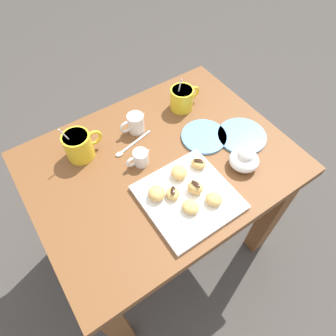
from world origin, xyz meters
name	(u,v)px	position (x,y,z in m)	size (l,w,h in m)	color
ground_plane	(163,240)	(0.00, 0.00, 0.00)	(8.00, 8.00, 0.00)	#423D38
dining_table	(161,184)	(0.00, 0.00, 0.56)	(0.89, 0.69, 0.71)	brown
pastry_plate_square	(188,197)	(-0.01, -0.17, 0.72)	(0.27, 0.27, 0.02)	white
coffee_mug_yellow_left	(79,145)	(-0.21, 0.17, 0.76)	(0.14, 0.09, 0.15)	yellow
coffee_mug_yellow_right	(182,98)	(0.22, 0.17, 0.75)	(0.13, 0.09, 0.14)	yellow
cream_pitcher_white	(135,123)	(0.00, 0.17, 0.75)	(0.10, 0.06, 0.07)	white
ice_cream_bowl	(244,159)	(0.22, -0.17, 0.74)	(0.10, 0.10, 0.07)	white
chocolate_sauce_pitcher	(140,157)	(-0.06, 0.03, 0.74)	(0.09, 0.05, 0.06)	white
saucer_sky_left	(204,137)	(0.19, 0.00, 0.71)	(0.17, 0.17, 0.01)	#66A8DB
saucer_sky_right	(242,136)	(0.31, -0.08, 0.71)	(0.18, 0.18, 0.01)	#66A8DB
loose_spoon_near_saucer	(129,146)	(-0.06, 0.11, 0.71)	(0.16, 0.05, 0.01)	silver
beignet_0	(195,188)	(0.02, -0.17, 0.74)	(0.05, 0.04, 0.04)	#E5B260
chocolate_drizzle_0	(196,184)	(0.02, -0.17, 0.76)	(0.03, 0.01, 0.01)	black
beignet_1	(214,199)	(0.04, -0.23, 0.74)	(0.05, 0.05, 0.03)	#E5B260
beignet_2	(173,193)	(-0.05, -0.15, 0.74)	(0.05, 0.04, 0.03)	#E5B260
chocolate_drizzle_2	(173,191)	(-0.05, -0.15, 0.76)	(0.03, 0.01, 0.01)	black
beignet_3	(191,207)	(-0.03, -0.22, 0.74)	(0.05, 0.05, 0.03)	#E5B260
beignet_4	(179,172)	(0.01, -0.09, 0.74)	(0.05, 0.05, 0.04)	#E5B260
beignet_5	(198,164)	(0.08, -0.10, 0.74)	(0.05, 0.04, 0.03)	#E5B260
chocolate_drizzle_5	(199,161)	(0.08, -0.10, 0.75)	(0.03, 0.01, 0.01)	black
beignet_6	(157,193)	(-0.09, -0.12, 0.74)	(0.05, 0.06, 0.04)	#E5B260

